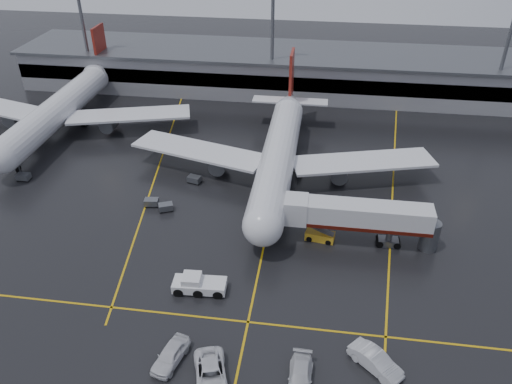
# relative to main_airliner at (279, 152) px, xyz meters

# --- Properties ---
(ground) EXTENTS (220.00, 220.00, 0.00)m
(ground) POSITION_rel_main_airliner_xyz_m (0.00, -9.70, -4.21)
(ground) COLOR black
(ground) RESTS_ON ground
(apron_line_centre) EXTENTS (0.25, 90.00, 0.02)m
(apron_line_centre) POSITION_rel_main_airliner_xyz_m (0.00, -9.70, -4.20)
(apron_line_centre) COLOR gold
(apron_line_centre) RESTS_ON ground
(apron_line_stop) EXTENTS (60.00, 0.25, 0.02)m
(apron_line_stop) POSITION_rel_main_airliner_xyz_m (0.00, -31.70, -4.20)
(apron_line_stop) COLOR gold
(apron_line_stop) RESTS_ON ground
(apron_line_left) EXTENTS (9.99, 69.35, 0.02)m
(apron_line_left) POSITION_rel_main_airliner_xyz_m (-20.00, 0.30, -4.20)
(apron_line_left) COLOR gold
(apron_line_left) RESTS_ON ground
(apron_line_right) EXTENTS (7.57, 69.64, 0.02)m
(apron_line_right) POSITION_rel_main_airliner_xyz_m (18.00, 0.30, -4.20)
(apron_line_right) COLOR gold
(apron_line_right) RESTS_ON ground
(terminal) EXTENTS (122.00, 19.00, 8.60)m
(terminal) POSITION_rel_main_airliner_xyz_m (0.00, 38.23, 0.11)
(terminal) COLOR gray
(terminal) RESTS_ON ground
(light_mast_left) EXTENTS (3.00, 1.20, 25.45)m
(light_mast_left) POSITION_rel_main_airliner_xyz_m (-45.00, 32.30, 10.27)
(light_mast_left) COLOR #595B60
(light_mast_left) RESTS_ON ground
(light_mast_mid) EXTENTS (3.00, 1.20, 25.45)m
(light_mast_mid) POSITION_rel_main_airliner_xyz_m (-5.00, 32.30, 10.27)
(light_mast_mid) COLOR #595B60
(light_mast_mid) RESTS_ON ground
(light_mast_right) EXTENTS (3.00, 1.20, 25.45)m
(light_mast_right) POSITION_rel_main_airliner_xyz_m (40.00, 32.30, 10.27)
(light_mast_right) COLOR #595B60
(light_mast_right) RESTS_ON ground
(main_airliner) EXTENTS (48.80, 45.60, 14.10)m
(main_airliner) POSITION_rel_main_airliner_xyz_m (0.00, 0.00, 0.00)
(main_airliner) COLOR silver
(main_airliner) RESTS_ON ground
(second_airliner) EXTENTS (48.80, 45.60, 14.10)m
(second_airliner) POSITION_rel_main_airliner_xyz_m (-42.00, 12.00, 0.00)
(second_airliner) COLOR silver
(second_airliner) RESTS_ON ground
(jet_bridge) EXTENTS (19.90, 3.40, 6.05)m
(jet_bridge) POSITION_rel_main_airliner_xyz_m (11.87, -15.70, -0.28)
(jet_bridge) COLOR silver
(jet_bridge) RESTS_ON ground
(pushback_tractor) EXTENTS (6.29, 2.96, 2.20)m
(pushback_tractor) POSITION_rel_main_airliner_xyz_m (-6.50, -27.60, -3.33)
(pushback_tractor) COLOR white
(pushback_tractor) RESTS_ON ground
(belt_loader) EXTENTS (3.99, 2.28, 2.40)m
(belt_loader) POSITION_rel_main_airliner_xyz_m (7.14, -15.90, -3.62)
(belt_loader) COLOR gold
(belt_loader) RESTS_ON ground
(service_van_a) EXTENTS (4.77, 7.04, 1.79)m
(service_van_a) POSITION_rel_main_airliner_xyz_m (-2.31, -39.64, -3.31)
(service_van_a) COLOR silver
(service_van_a) RESTS_ON ground
(service_van_b) EXTENTS (2.35, 5.61, 1.62)m
(service_van_b) POSITION_rel_main_airliner_xyz_m (6.10, -38.63, -3.40)
(service_van_b) COLOR silver
(service_van_b) RESTS_ON ground
(service_van_c) EXTENTS (5.60, 5.25, 1.88)m
(service_van_c) POSITION_rel_main_airliner_xyz_m (13.25, -35.81, -3.27)
(service_van_c) COLOR silver
(service_van_c) RESTS_ON ground
(service_van_d) EXTENTS (3.32, 5.58, 1.78)m
(service_van_d) POSITION_rel_main_airliner_xyz_m (-6.79, -37.91, -3.32)
(service_van_d) COLOR silver
(service_van_d) RESTS_ON ground
(baggage_cart_a) EXTENTS (2.35, 1.99, 1.12)m
(baggage_cart_a) POSITION_rel_main_airliner_xyz_m (-15.01, -12.21, -3.58)
(baggage_cart_a) COLOR #595B60
(baggage_cart_a) RESTS_ON ground
(baggage_cart_b) EXTENTS (2.14, 1.53, 1.12)m
(baggage_cart_b) POSITION_rel_main_airliner_xyz_m (-17.44, -11.27, -3.58)
(baggage_cart_b) COLOR #595B60
(baggage_cart_b) RESTS_ON ground
(baggage_cart_c) EXTENTS (2.26, 1.76, 1.12)m
(baggage_cart_c) POSITION_rel_main_airliner_xyz_m (-12.85, -4.05, -3.58)
(baggage_cart_c) COLOR #595B60
(baggage_cart_c) RESTS_ON ground
(baggage_cart_d) EXTENTS (2.34, 1.96, 1.12)m
(baggage_cart_d) POSITION_rel_main_airliner_xyz_m (-44.95, -0.61, -3.58)
(baggage_cart_d) COLOR #595B60
(baggage_cart_d) RESTS_ON ground
(baggage_cart_e) EXTENTS (2.02, 1.33, 1.12)m
(baggage_cart_e) POSITION_rel_main_airliner_xyz_m (-39.70, -7.13, -3.58)
(baggage_cart_e) COLOR #595B60
(baggage_cart_e) RESTS_ON ground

